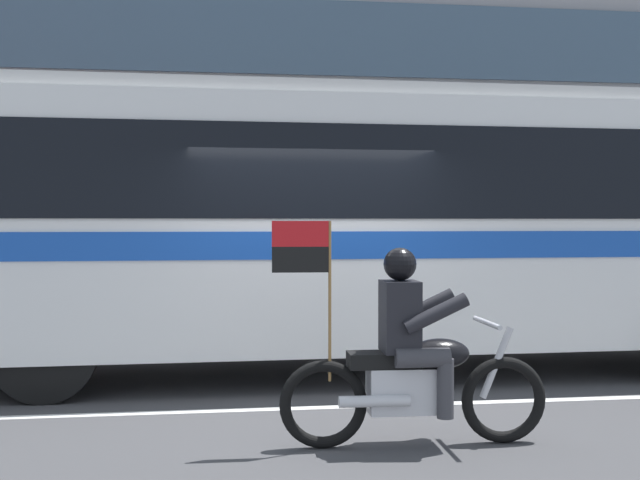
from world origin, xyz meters
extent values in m
plane|color=#3D3D3F|center=(0.00, 0.00, 0.00)|extent=(60.00, 60.00, 0.00)
cube|color=#A39E93|center=(0.00, 5.10, 0.07)|extent=(28.00, 3.80, 0.15)
cube|color=silver|center=(0.00, -0.60, 0.00)|extent=(26.60, 0.14, 0.01)
cube|color=#384C60|center=(0.00, 6.96, 5.21)|extent=(25.76, 0.10, 1.40)
cube|color=white|center=(0.99, 1.20, 1.73)|extent=(11.76, 2.80, 2.70)
cube|color=black|center=(0.99, 1.20, 2.28)|extent=(10.83, 2.82, 0.96)
cube|color=#194CB2|center=(0.99, 1.20, 1.53)|extent=(11.53, 2.82, 0.28)
cube|color=silver|center=(0.99, 1.20, 3.14)|extent=(11.53, 2.66, 0.16)
cylinder|color=black|center=(-2.64, 0.02, 0.52)|extent=(1.04, 0.30, 1.04)
torus|color=black|center=(1.27, -2.02, 0.34)|extent=(0.69, 0.11, 0.69)
torus|color=black|center=(-0.18, -1.97, 0.34)|extent=(0.69, 0.11, 0.69)
cube|color=silver|center=(0.50, -1.99, 0.44)|extent=(0.65, 0.30, 0.36)
ellipsoid|color=black|center=(0.75, -2.00, 0.72)|extent=(0.49, 0.30, 0.24)
cube|color=black|center=(0.30, -1.98, 0.69)|extent=(0.57, 0.28, 0.12)
cylinder|color=silver|center=(1.21, -2.01, 0.65)|extent=(0.28, 0.06, 0.58)
cylinder|color=silver|center=(1.13, -2.01, 0.96)|extent=(0.06, 0.64, 0.04)
cylinder|color=silver|center=(0.19, -2.14, 0.39)|extent=(0.55, 0.11, 0.09)
cube|color=black|center=(0.43, -1.99, 1.02)|extent=(0.29, 0.37, 0.56)
sphere|color=black|center=(0.43, -1.99, 1.44)|extent=(0.26, 0.26, 0.26)
cylinder|color=#38383D|center=(0.57, -1.81, 0.72)|extent=(0.42, 0.16, 0.15)
cylinder|color=#38383D|center=(0.75, -1.82, 0.48)|extent=(0.13, 0.13, 0.46)
cylinder|color=#38383D|center=(0.56, -2.17, 0.72)|extent=(0.42, 0.16, 0.15)
cylinder|color=#38383D|center=(0.74, -2.18, 0.48)|extent=(0.13, 0.13, 0.46)
cylinder|color=black|center=(0.67, -1.80, 1.06)|extent=(0.52, 0.13, 0.32)
cylinder|color=black|center=(0.66, -2.20, 1.06)|extent=(0.52, 0.13, 0.32)
cylinder|color=olive|center=(-0.13, -1.97, 1.15)|extent=(0.02, 0.02, 1.25)
cube|color=red|center=(-0.36, -1.96, 1.68)|extent=(0.44, 0.03, 0.20)
cube|color=black|center=(-0.36, -1.96, 1.47)|extent=(0.44, 0.03, 0.20)
camera|label=1|loc=(-1.09, -8.22, 1.77)|focal=45.76mm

